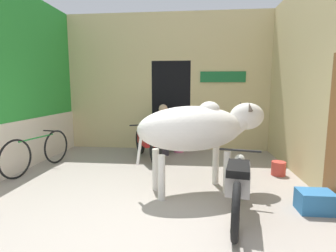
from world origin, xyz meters
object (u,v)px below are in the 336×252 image
at_px(bicycle, 38,152).
at_px(crate, 315,202).
at_px(motorcycle_far, 147,141).
at_px(shopkeeper_seated, 163,128).
at_px(motorcycle_near, 238,183).
at_px(bucket, 278,168).
at_px(cow, 199,128).
at_px(plastic_stool, 179,143).

height_order(bicycle, crate, bicycle).
height_order(motorcycle_far, shopkeeper_seated, shopkeeper_seated).
bearing_deg(motorcycle_near, crate, 10.05).
bearing_deg(crate, shopkeeper_seated, 129.28).
distance_m(bicycle, bucket, 4.70).
distance_m(cow, motorcycle_near, 1.09).
height_order(motorcycle_near, plastic_stool, motorcycle_near).
distance_m(cow, crate, 1.86).
height_order(motorcycle_near, shopkeeper_seated, shopkeeper_seated).
height_order(motorcycle_far, crate, motorcycle_far).
height_order(motorcycle_near, bucket, motorcycle_near).
bearing_deg(bucket, motorcycle_far, 163.08).
height_order(motorcycle_far, bucket, motorcycle_far).
bearing_deg(shopkeeper_seated, bucket, -30.91).
distance_m(motorcycle_far, plastic_stool, 1.10).
xyz_separation_m(cow, bucket, (1.52, 0.90, -0.88)).
relative_size(plastic_stool, bucket, 1.75).
bearing_deg(crate, motorcycle_near, -169.95).
xyz_separation_m(motorcycle_far, shopkeeper_seated, (0.29, 0.61, 0.22)).
xyz_separation_m(cow, shopkeeper_seated, (-0.84, 2.32, -0.36)).
relative_size(motorcycle_near, crate, 4.17).
distance_m(bicycle, shopkeeper_seated, 2.81).
xyz_separation_m(plastic_stool, bucket, (1.98, -1.66, -0.11)).
bearing_deg(crate, motorcycle_far, 139.26).
distance_m(bicycle, crate, 4.90).
relative_size(bicycle, crate, 4.02).
xyz_separation_m(motorcycle_near, motorcycle_far, (-1.63, 2.48, 0.00)).
bearing_deg(cow, motorcycle_far, 123.42).
height_order(shopkeeper_seated, plastic_stool, shopkeeper_seated).
xyz_separation_m(motorcycle_near, bicycle, (-3.67, 1.53, -0.06)).
distance_m(motorcycle_near, bucket, 1.98).
relative_size(bicycle, plastic_stool, 3.89).
xyz_separation_m(cow, bicycle, (-3.16, 0.76, -0.64)).
height_order(cow, crate, cow).
relative_size(cow, plastic_stool, 4.72).
xyz_separation_m(crate, bucket, (-0.01, 1.49, -0.01)).
bearing_deg(motorcycle_far, plastic_stool, 51.65).
bearing_deg(motorcycle_far, motorcycle_near, -56.68).
bearing_deg(shopkeeper_seated, bicycle, -146.21).
distance_m(cow, shopkeeper_seated, 2.49).
bearing_deg(motorcycle_far, crate, -40.74).
height_order(shopkeeper_seated, crate, shopkeeper_seated).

